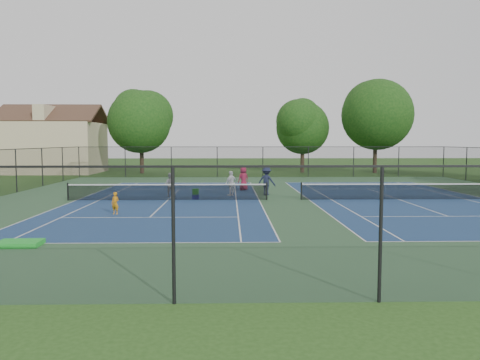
{
  "coord_description": "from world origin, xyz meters",
  "views": [
    {
      "loc": [
        -3.29,
        -27.96,
        3.53
      ],
      "look_at": [
        -2.68,
        -1.0,
        1.3
      ],
      "focal_mm": 35.0,
      "sensor_mm": 36.0,
      "label": 1
    }
  ],
  "objects_px": {
    "tree_back_c": "(303,124)",
    "tree_back_a": "(141,119)",
    "clapboard_house": "(54,145)",
    "child_player": "(115,203)",
    "ball_crate": "(196,197)",
    "ball_hopper": "(196,192)",
    "bystander_c": "(243,179)",
    "instructor": "(170,185)",
    "bystander_a": "(231,183)",
    "tree_back_d": "(376,112)",
    "bystander_b": "(267,181)"
  },
  "relations": [
    {
      "from": "clapboard_house",
      "to": "child_player",
      "type": "height_order",
      "value": "clapboard_house"
    },
    {
      "from": "instructor",
      "to": "ball_hopper",
      "type": "xyz_separation_m",
      "value": [
        1.74,
        -1.47,
        -0.29
      ]
    },
    {
      "from": "clapboard_house",
      "to": "bystander_c",
      "type": "relative_size",
      "value": 6.37
    },
    {
      "from": "tree_back_d",
      "to": "instructor",
      "type": "height_order",
      "value": "tree_back_d"
    },
    {
      "from": "tree_back_a",
      "to": "bystander_b",
      "type": "distance_m",
      "value": 25.11
    },
    {
      "from": "ball_crate",
      "to": "clapboard_house",
      "type": "bearing_deg",
      "value": 125.64
    },
    {
      "from": "bystander_c",
      "to": "bystander_a",
      "type": "bearing_deg",
      "value": 43.79
    },
    {
      "from": "instructor",
      "to": "ball_hopper",
      "type": "bearing_deg",
      "value": 148.73
    },
    {
      "from": "ball_crate",
      "to": "child_player",
      "type": "bearing_deg",
      "value": -120.87
    },
    {
      "from": "bystander_a",
      "to": "ball_hopper",
      "type": "relative_size",
      "value": 4.48
    },
    {
      "from": "clapboard_house",
      "to": "bystander_a",
      "type": "bearing_deg",
      "value": -48.87
    },
    {
      "from": "clapboard_house",
      "to": "ball_hopper",
      "type": "relative_size",
      "value": 29.83
    },
    {
      "from": "tree_back_c",
      "to": "tree_back_a",
      "type": "bearing_deg",
      "value": -176.82
    },
    {
      "from": "tree_back_a",
      "to": "bystander_c",
      "type": "xyz_separation_m",
      "value": [
        10.72,
        -18.31,
        -5.19
      ]
    },
    {
      "from": "instructor",
      "to": "bystander_c",
      "type": "xyz_separation_m",
      "value": [
        4.82,
        3.82,
        0.08
      ]
    },
    {
      "from": "tree_back_a",
      "to": "bystander_c",
      "type": "bearing_deg",
      "value": -59.66
    },
    {
      "from": "tree_back_c",
      "to": "clapboard_house",
      "type": "xyz_separation_m",
      "value": [
        -28.0,
        -0.0,
        -2.39
      ]
    },
    {
      "from": "instructor",
      "to": "tree_back_d",
      "type": "bearing_deg",
      "value": -123.19
    },
    {
      "from": "child_player",
      "to": "ball_crate",
      "type": "bearing_deg",
      "value": 80.64
    },
    {
      "from": "tree_back_c",
      "to": "ball_crate",
      "type": "bearing_deg",
      "value": -112.84
    },
    {
      "from": "child_player",
      "to": "bystander_a",
      "type": "distance_m",
      "value": 9.55
    },
    {
      "from": "tree_back_a",
      "to": "ball_hopper",
      "type": "height_order",
      "value": "tree_back_a"
    },
    {
      "from": "child_player",
      "to": "instructor",
      "type": "xyz_separation_m",
      "value": [
        1.73,
        7.27,
        0.22
      ]
    },
    {
      "from": "tree_back_c",
      "to": "bystander_c",
      "type": "xyz_separation_m",
      "value": [
        -7.28,
        -19.31,
        -4.63
      ]
    },
    {
      "from": "bystander_a",
      "to": "bystander_c",
      "type": "xyz_separation_m",
      "value": [
        0.89,
        3.39,
        0.04
      ]
    },
    {
      "from": "bystander_b",
      "to": "tree_back_c",
      "type": "bearing_deg",
      "value": -79.4
    },
    {
      "from": "tree_back_d",
      "to": "ball_hopper",
      "type": "bearing_deg",
      "value": -127.88
    },
    {
      "from": "bystander_c",
      "to": "ball_hopper",
      "type": "distance_m",
      "value": 6.13
    },
    {
      "from": "ball_hopper",
      "to": "tree_back_d",
      "type": "bearing_deg",
      "value": 52.12
    },
    {
      "from": "tree_back_a",
      "to": "tree_back_d",
      "type": "height_order",
      "value": "tree_back_d"
    },
    {
      "from": "child_player",
      "to": "tree_back_a",
      "type": "bearing_deg",
      "value": 119.59
    },
    {
      "from": "bystander_b",
      "to": "ball_crate",
      "type": "relative_size",
      "value": 4.86
    },
    {
      "from": "instructor",
      "to": "bystander_a",
      "type": "distance_m",
      "value": 3.95
    },
    {
      "from": "bystander_a",
      "to": "tree_back_d",
      "type": "bearing_deg",
      "value": -169.35
    },
    {
      "from": "clapboard_house",
      "to": "tree_back_c",
      "type": "bearing_deg",
      "value": 0.0
    },
    {
      "from": "bystander_c",
      "to": "tree_back_d",
      "type": "bearing_deg",
      "value": -161.31
    },
    {
      "from": "bystander_b",
      "to": "clapboard_house",
      "type": "bearing_deg",
      "value": -20.05
    },
    {
      "from": "tree_back_d",
      "to": "bystander_a",
      "type": "bearing_deg",
      "value": -126.7
    },
    {
      "from": "tree_back_c",
      "to": "bystander_c",
      "type": "bearing_deg",
      "value": -110.66
    },
    {
      "from": "tree_back_a",
      "to": "bystander_c",
      "type": "distance_m",
      "value": 21.84
    },
    {
      "from": "instructor",
      "to": "ball_crate",
      "type": "height_order",
      "value": "instructor"
    },
    {
      "from": "bystander_a",
      "to": "bystander_c",
      "type": "height_order",
      "value": "bystander_c"
    },
    {
      "from": "instructor",
      "to": "bystander_a",
      "type": "xyz_separation_m",
      "value": [
        3.92,
        0.42,
        0.05
      ]
    },
    {
      "from": "clapboard_house",
      "to": "child_player",
      "type": "xyz_separation_m",
      "value": [
        14.17,
        -30.4,
        -2.55
      ]
    },
    {
      "from": "ball_hopper",
      "to": "child_player",
      "type": "bearing_deg",
      "value": -120.87
    },
    {
      "from": "tree_back_c",
      "to": "tree_back_d",
      "type": "distance_m",
      "value": 8.17
    },
    {
      "from": "ball_crate",
      "to": "ball_hopper",
      "type": "xyz_separation_m",
      "value": [
        0.0,
        0.0,
        0.33
      ]
    },
    {
      "from": "child_player",
      "to": "bystander_a",
      "type": "height_order",
      "value": "bystander_a"
    },
    {
      "from": "instructor",
      "to": "ball_hopper",
      "type": "height_order",
      "value": "instructor"
    },
    {
      "from": "tree_back_a",
      "to": "child_player",
      "type": "bearing_deg",
      "value": -81.92
    }
  ]
}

